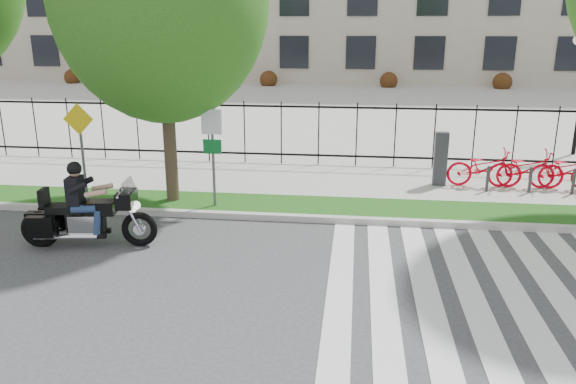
# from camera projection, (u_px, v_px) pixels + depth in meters

# --- Properties ---
(ground) EXTENTS (120.00, 120.00, 0.00)m
(ground) POSITION_uv_depth(u_px,v_px,m) (209.00, 298.00, 9.55)
(ground) COLOR #38383B
(ground) RESTS_ON ground
(curb) EXTENTS (60.00, 0.20, 0.15)m
(curb) POSITION_uv_depth(u_px,v_px,m) (253.00, 216.00, 13.43)
(curb) COLOR #B4B1AA
(curb) RESTS_ON ground
(grass_verge) EXTENTS (60.00, 1.50, 0.15)m
(grass_verge) POSITION_uv_depth(u_px,v_px,m) (259.00, 205.00, 14.24)
(grass_verge) COLOR #1B4C13
(grass_verge) RESTS_ON ground
(sidewalk) EXTENTS (60.00, 3.50, 0.15)m
(sidewalk) POSITION_uv_depth(u_px,v_px,m) (273.00, 180.00, 16.61)
(sidewalk) COLOR #A5A29A
(sidewalk) RESTS_ON ground
(plaza) EXTENTS (80.00, 34.00, 0.10)m
(plaza) POSITION_uv_depth(u_px,v_px,m) (317.00, 103.00, 33.31)
(plaza) COLOR #A5A29A
(plaza) RESTS_ON ground
(crosswalk_stripes) EXTENTS (5.70, 8.00, 0.01)m
(crosswalk_stripes) POSITION_uv_depth(u_px,v_px,m) (503.00, 315.00, 8.98)
(crosswalk_stripes) COLOR silver
(crosswalk_stripes) RESTS_ON ground
(iron_fence) EXTENTS (30.00, 0.06, 2.00)m
(iron_fence) POSITION_uv_depth(u_px,v_px,m) (281.00, 133.00, 17.97)
(iron_fence) COLOR black
(iron_fence) RESTS_ON sidewalk
(sign_pole_regulatory) EXTENTS (0.50, 0.09, 2.50)m
(sign_pole_regulatory) POSITION_uv_depth(u_px,v_px,m) (212.00, 143.00, 13.53)
(sign_pole_regulatory) COLOR #59595B
(sign_pole_regulatory) RESTS_ON grass_verge
(sign_pole_warning) EXTENTS (0.78, 0.09, 2.49)m
(sign_pole_warning) POSITION_uv_depth(u_px,v_px,m) (81.00, 139.00, 13.93)
(sign_pole_warning) COLOR #59595B
(sign_pole_warning) RESTS_ON grass_verge
(motorcycle_rider) EXTENTS (2.84, 0.98, 2.20)m
(motorcycle_rider) POSITION_uv_depth(u_px,v_px,m) (87.00, 213.00, 11.62)
(motorcycle_rider) COLOR black
(motorcycle_rider) RESTS_ON ground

